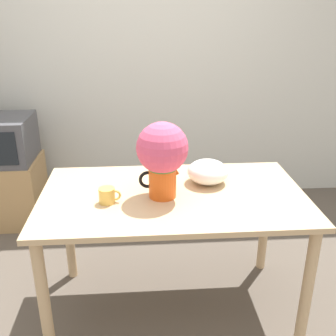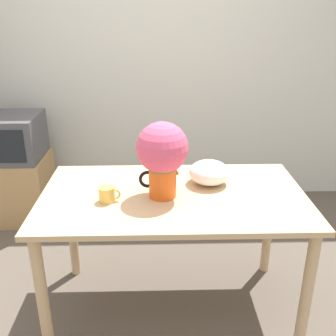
{
  "view_description": "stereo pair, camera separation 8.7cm",
  "coord_description": "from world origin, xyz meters",
  "px_view_note": "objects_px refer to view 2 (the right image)",
  "views": [
    {
      "loc": [
        -0.02,
        -1.85,
        1.74
      ],
      "look_at": [
        0.12,
        0.07,
        0.95
      ],
      "focal_mm": 42.0,
      "sensor_mm": 36.0,
      "label": 1
    },
    {
      "loc": [
        0.07,
        -1.85,
        1.74
      ],
      "look_at": [
        0.12,
        0.07,
        0.95
      ],
      "focal_mm": 42.0,
      "sensor_mm": 36.0,
      "label": 2
    }
  ],
  "objects_px": {
    "white_bowl": "(209,172)",
    "flower_vase": "(162,154)",
    "coffee_mug": "(107,194)",
    "tv_set": "(10,137)"
  },
  "relations": [
    {
      "from": "coffee_mug",
      "to": "tv_set",
      "type": "height_order",
      "value": "tv_set"
    },
    {
      "from": "white_bowl",
      "to": "tv_set",
      "type": "relative_size",
      "value": 0.47
    },
    {
      "from": "flower_vase",
      "to": "tv_set",
      "type": "height_order",
      "value": "flower_vase"
    },
    {
      "from": "coffee_mug",
      "to": "white_bowl",
      "type": "relative_size",
      "value": 0.49
    },
    {
      "from": "flower_vase",
      "to": "tv_set",
      "type": "distance_m",
      "value": 1.78
    },
    {
      "from": "flower_vase",
      "to": "white_bowl",
      "type": "bearing_deg",
      "value": 30.24
    },
    {
      "from": "flower_vase",
      "to": "coffee_mug",
      "type": "distance_m",
      "value": 0.36
    },
    {
      "from": "flower_vase",
      "to": "tv_set",
      "type": "relative_size",
      "value": 0.82
    },
    {
      "from": "flower_vase",
      "to": "coffee_mug",
      "type": "relative_size",
      "value": 3.58
    },
    {
      "from": "white_bowl",
      "to": "flower_vase",
      "type": "bearing_deg",
      "value": -149.76
    }
  ]
}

